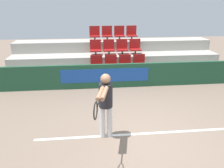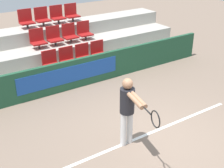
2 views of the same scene
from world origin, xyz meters
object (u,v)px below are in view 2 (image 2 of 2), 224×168
object	(u,v)px
stadium_chair_4	(38,40)
stadium_chair_10	(57,15)
stadium_chair_5	(54,37)
stadium_chair_9	(42,17)
stadium_chair_6	(70,34)
stadium_chair_8	(26,20)
tennis_player	(128,107)
stadium_chair_7	(84,31)
stadium_chair_2	(83,54)
stadium_chair_11	(72,13)
stadium_chair_0	(51,62)
stadium_chair_1	(67,58)
stadium_chair_3	(98,51)

from	to	relation	value
stadium_chair_4	stadium_chair_10	bearing A→B (deg)	38.59
stadium_chair_5	stadium_chair_9	xyz separation A→B (m)	(0.00, 0.91, 0.46)
stadium_chair_6	stadium_chair_8	xyz separation A→B (m)	(-1.14, 0.91, 0.46)
stadium_chair_4	stadium_chair_9	size ratio (longest dim) A/B	1.00
tennis_player	stadium_chair_7	bearing A→B (deg)	83.52
stadium_chair_2	stadium_chair_6	xyz separation A→B (m)	(0.00, 0.91, 0.46)
stadium_chair_2	stadium_chair_10	world-z (taller)	stadium_chair_10
stadium_chair_2	stadium_chair_8	bearing A→B (deg)	122.07
stadium_chair_7	stadium_chair_8	distance (m)	2.00
stadium_chair_2	stadium_chair_11	bearing A→B (deg)	72.61
stadium_chair_0	stadium_chair_1	distance (m)	0.57
stadium_chair_6	stadium_chair_8	size ratio (longest dim) A/B	1.00
stadium_chair_8	stadium_chair_9	size ratio (longest dim) A/B	1.00
stadium_chair_3	stadium_chair_6	distance (m)	1.17
stadium_chair_2	stadium_chair_8	world-z (taller)	stadium_chair_8
stadium_chair_6	stadium_chair_10	size ratio (longest dim) A/B	1.00
stadium_chair_2	stadium_chair_4	distance (m)	1.53
stadium_chair_6	tennis_player	world-z (taller)	tennis_player
stadium_chair_0	stadium_chair_2	distance (m)	1.14
stadium_chair_6	stadium_chair_8	bearing A→B (deg)	141.41
stadium_chair_2	stadium_chair_11	world-z (taller)	stadium_chair_11
stadium_chair_2	stadium_chair_3	size ratio (longest dim) A/B	1.00
stadium_chair_0	stadium_chair_11	world-z (taller)	stadium_chair_11
stadium_chair_6	stadium_chair_11	size ratio (longest dim) A/B	1.00
stadium_chair_0	stadium_chair_10	world-z (taller)	stadium_chair_10
stadium_chair_1	stadium_chair_3	bearing A→B (deg)	0.00
stadium_chair_3	stadium_chair_4	xyz separation A→B (m)	(-1.71, 0.91, 0.46)
stadium_chair_4	stadium_chair_9	bearing A→B (deg)	57.93
stadium_chair_3	stadium_chair_4	world-z (taller)	stadium_chair_4
stadium_chair_1	stadium_chair_6	world-z (taller)	stadium_chair_6
stadium_chair_9	stadium_chair_1	bearing A→B (deg)	-90.00
stadium_chair_1	stadium_chair_11	xyz separation A→B (m)	(1.14, 1.82, 0.92)
stadium_chair_7	stadium_chair_1	bearing A→B (deg)	-141.41
stadium_chair_7	stadium_chair_9	world-z (taller)	stadium_chair_9
stadium_chair_2	stadium_chair_8	xyz separation A→B (m)	(-1.14, 1.82, 0.92)
stadium_chair_8	stadium_chair_11	bearing A→B (deg)	0.00
stadium_chair_4	stadium_chair_11	size ratio (longest dim) A/B	1.00
stadium_chair_2	stadium_chair_8	distance (m)	2.34
stadium_chair_8	stadium_chair_11	xyz separation A→B (m)	(1.71, 0.00, 0.00)
stadium_chair_4	stadium_chair_8	size ratio (longest dim) A/B	1.00
stadium_chair_7	tennis_player	bearing A→B (deg)	-108.91
stadium_chair_1	stadium_chair_2	size ratio (longest dim) A/B	1.00
stadium_chair_9	tennis_player	xyz separation A→B (m)	(-0.51, -5.72, -0.68)
stadium_chair_5	stadium_chair_6	world-z (taller)	same
stadium_chair_9	stadium_chair_11	xyz separation A→B (m)	(1.14, 0.00, 0.00)
stadium_chair_6	tennis_player	distance (m)	4.94
stadium_chair_7	stadium_chair_8	world-z (taller)	stadium_chair_8
stadium_chair_2	stadium_chair_0	bearing A→B (deg)	180.00
stadium_chair_3	stadium_chair_0	bearing A→B (deg)	180.00
stadium_chair_0	stadium_chair_10	size ratio (longest dim) A/B	1.00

